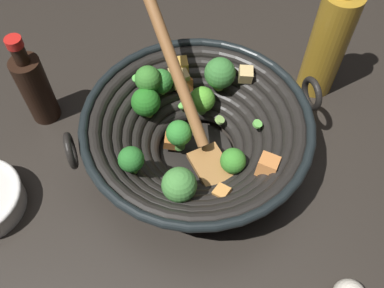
# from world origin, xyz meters

# --- Properties ---
(ground_plane) EXTENTS (4.00, 4.00, 0.00)m
(ground_plane) POSITION_xyz_m (0.00, 0.00, 0.00)
(ground_plane) COLOR #28231E
(wok) EXTENTS (0.38, 0.38, 0.25)m
(wok) POSITION_xyz_m (0.00, -0.00, 0.07)
(wok) COLOR black
(wok) RESTS_ON ground
(soy_sauce_bottle) EXTENTS (0.05, 0.05, 0.17)m
(soy_sauce_bottle) POSITION_xyz_m (0.22, -0.17, 0.07)
(soy_sauce_bottle) COLOR black
(soy_sauce_bottle) RESTS_ON ground
(cooking_oil_bottle) EXTENTS (0.06, 0.06, 0.26)m
(cooking_oil_bottle) POSITION_xyz_m (-0.26, -0.08, 0.11)
(cooking_oil_bottle) COLOR #AD7F23
(cooking_oil_bottle) RESTS_ON ground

